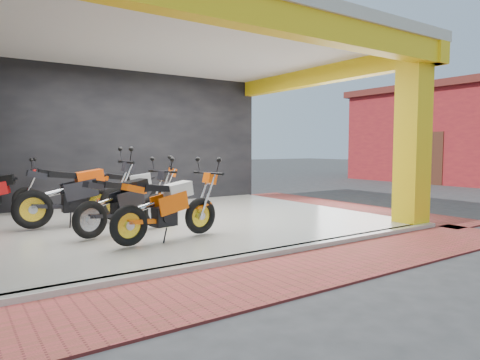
% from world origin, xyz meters
% --- Properties ---
extents(ground, '(80.00, 80.00, 0.00)m').
position_xyz_m(ground, '(0.00, 0.00, 0.00)').
color(ground, '#2D2D30').
rests_on(ground, ground).
extents(showroom_floor, '(8.00, 6.00, 0.10)m').
position_xyz_m(showroom_floor, '(0.00, 2.00, 0.05)').
color(showroom_floor, silver).
rests_on(showroom_floor, ground).
extents(showroom_ceiling, '(8.40, 6.40, 0.20)m').
position_xyz_m(showroom_ceiling, '(0.00, 2.00, 3.60)').
color(showroom_ceiling, beige).
rests_on(showroom_ceiling, corner_column).
extents(back_wall, '(8.20, 0.20, 3.50)m').
position_xyz_m(back_wall, '(0.00, 5.10, 1.75)').
color(back_wall, black).
rests_on(back_wall, ground).
extents(corner_column, '(0.50, 0.50, 3.50)m').
position_xyz_m(corner_column, '(3.75, -0.75, 1.75)').
color(corner_column, yellow).
rests_on(corner_column, ground).
extents(header_beam_front, '(8.40, 0.30, 0.40)m').
position_xyz_m(header_beam_front, '(0.00, -1.00, 3.30)').
color(header_beam_front, yellow).
rests_on(header_beam_front, corner_column).
extents(header_beam_right, '(0.30, 6.40, 0.40)m').
position_xyz_m(header_beam_right, '(4.00, 2.00, 3.30)').
color(header_beam_right, yellow).
rests_on(header_beam_right, corner_column).
extents(floor_kerb, '(8.00, 0.20, 0.10)m').
position_xyz_m(floor_kerb, '(0.00, -1.02, 0.05)').
color(floor_kerb, silver).
rests_on(floor_kerb, ground).
extents(paver_front, '(9.00, 1.40, 0.03)m').
position_xyz_m(paver_front, '(0.00, -1.80, 0.01)').
color(paver_front, maroon).
rests_on(paver_front, ground).
extents(paver_right, '(1.40, 7.00, 0.03)m').
position_xyz_m(paver_right, '(4.80, 2.00, 0.01)').
color(paver_right, maroon).
rests_on(paver_right, ground).
extents(moto_hero, '(2.10, 1.05, 1.23)m').
position_xyz_m(moto_hero, '(-0.23, 0.46, 0.71)').
color(moto_hero, '#FF5E0A').
rests_on(moto_hero, showroom_floor).
extents(moto_row_a, '(2.13, 1.42, 1.22)m').
position_xyz_m(moto_row_a, '(0.08, 2.66, 0.71)').
color(moto_row_a, '#F7550A').
rests_on(moto_row_a, showroom_floor).
extents(moto_row_b, '(2.12, 1.25, 1.22)m').
position_xyz_m(moto_row_b, '(-0.60, 1.45, 0.71)').
color(moto_row_b, black).
rests_on(moto_row_b, showroom_floor).
extents(moto_row_c, '(2.30, 0.88, 1.40)m').
position_xyz_m(moto_row_c, '(-0.96, 2.44, 0.80)').
color(moto_row_c, black).
rests_on(moto_row_c, showroom_floor).
extents(moto_row_d, '(2.04, 1.20, 1.17)m').
position_xyz_m(moto_row_d, '(-2.27, 4.50, 0.69)').
color(moto_row_d, red).
rests_on(moto_row_d, showroom_floor).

